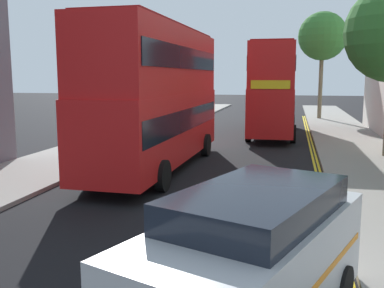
% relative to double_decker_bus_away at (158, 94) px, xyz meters
% --- Properties ---
extents(sidewalk_right, '(4.00, 80.00, 0.14)m').
position_rel_double_decker_bus_away_xyz_m(sidewalk_right, '(8.47, 0.32, -2.96)').
color(sidewalk_right, gray).
rests_on(sidewalk_right, ground).
extents(sidewalk_left, '(4.00, 80.00, 0.14)m').
position_rel_double_decker_bus_away_xyz_m(sidewalk_left, '(-4.53, 0.32, -2.96)').
color(sidewalk_left, gray).
rests_on(sidewalk_left, ground).
extents(kerb_line_outer, '(0.10, 56.00, 0.01)m').
position_rel_double_decker_bus_away_xyz_m(kerb_line_outer, '(6.37, -1.68, -3.03)').
color(kerb_line_outer, yellow).
rests_on(kerb_line_outer, ground).
extents(kerb_line_inner, '(0.10, 56.00, 0.01)m').
position_rel_double_decker_bus_away_xyz_m(kerb_line_inner, '(6.21, -1.68, -3.03)').
color(kerb_line_inner, yellow).
rests_on(kerb_line_inner, ground).
extents(double_decker_bus_away, '(2.94, 10.85, 5.64)m').
position_rel_double_decker_bus_away_xyz_m(double_decker_bus_away, '(0.00, 0.00, 0.00)').
color(double_decker_bus_away, red).
rests_on(double_decker_bus_away, ground).
extents(double_decker_bus_oncoming, '(2.87, 10.83, 5.64)m').
position_rel_double_decker_bus_away_xyz_m(double_decker_bus_oncoming, '(4.03, 11.71, 0.00)').
color(double_decker_bus_oncoming, red).
rests_on(double_decker_bus_oncoming, ground).
extents(taxi_minivan, '(3.44, 5.16, 2.12)m').
position_rel_double_decker_bus_away_xyz_m(taxi_minivan, '(4.69, -10.79, -1.96)').
color(taxi_minivan, silver).
rests_on(taxi_minivan, ground).
extents(street_tree_mid, '(4.06, 4.06, 8.98)m').
position_rel_double_decker_bus_away_xyz_m(street_tree_mid, '(7.51, 22.81, 4.02)').
color(street_tree_mid, '#6B6047').
rests_on(street_tree_mid, sidewalk_right).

